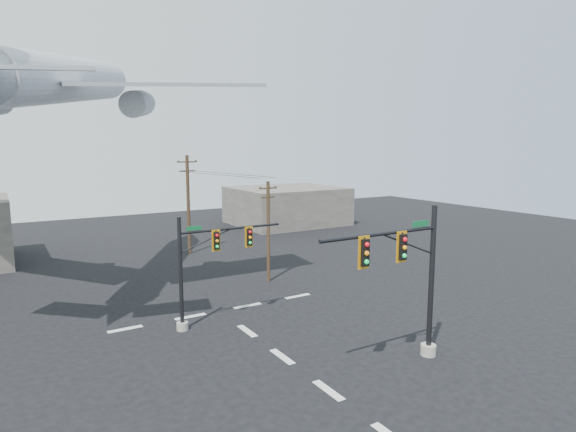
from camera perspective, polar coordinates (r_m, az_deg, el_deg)
ground at (r=22.60m, az=4.81°, el=-19.91°), size 120.00×120.00×0.00m
lane_markings at (r=26.64m, az=-2.20°, el=-15.28°), size 14.00×21.20×0.01m
signal_mast_near at (r=24.31m, az=14.38°, el=-7.48°), size 7.28×0.86×7.79m
signal_mast_far at (r=28.86m, az=-9.90°, el=-5.96°), size 6.84×0.74×6.70m
utility_pole_a at (r=37.67m, az=-2.35°, el=-1.64°), size 1.59×0.26×7.94m
utility_pole_b at (r=48.31m, az=-11.74°, el=1.55°), size 1.98×0.33×9.76m
power_lines at (r=42.47m, az=-7.72°, el=4.94°), size 3.54×12.78×0.03m
airliner at (r=37.21m, az=-25.02°, el=14.37°), size 24.60×26.91×7.56m
building_right at (r=65.95m, az=-0.17°, el=1.24°), size 14.00×12.00×5.00m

